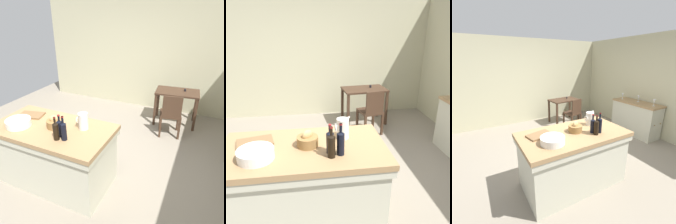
# 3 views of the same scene
# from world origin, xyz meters

# --- Properties ---
(ground_plane) EXTENTS (6.76, 6.76, 0.00)m
(ground_plane) POSITION_xyz_m (0.00, 0.00, 0.00)
(ground_plane) COLOR gray
(wall_back) EXTENTS (5.32, 0.12, 2.60)m
(wall_back) POSITION_xyz_m (0.00, 2.60, 1.30)
(wall_back) COLOR #B7B28E
(wall_back) RESTS_ON ground
(wall_right) EXTENTS (0.12, 5.20, 2.60)m
(wall_right) POSITION_xyz_m (2.60, 0.00, 1.30)
(wall_right) COLOR #B7B28E
(wall_right) RESTS_ON ground
(island_table) EXTENTS (1.66, 0.89, 0.90)m
(island_table) POSITION_xyz_m (-0.29, -0.67, 0.49)
(island_table) COLOR #99754C
(island_table) RESTS_ON ground
(side_cabinet) EXTENTS (0.52, 1.29, 0.89)m
(side_cabinet) POSITION_xyz_m (2.26, 0.16, 0.45)
(side_cabinet) COLOR #99754C
(side_cabinet) RESTS_ON ground
(writing_desk) EXTENTS (0.95, 0.64, 0.81)m
(writing_desk) POSITION_xyz_m (0.98, 1.90, 0.63)
(writing_desk) COLOR #3D281C
(writing_desk) RESTS_ON ground
(wooden_chair) EXTENTS (0.48, 0.48, 0.89)m
(wooden_chair) POSITION_xyz_m (0.98, 1.30, 0.48)
(wooden_chair) COLOR #3D281C
(wooden_chair) RESTS_ON ground
(pitcher) EXTENTS (0.17, 0.13, 0.26)m
(pitcher) POSITION_xyz_m (0.13, -0.53, 1.02)
(pitcher) COLOR silver
(pitcher) RESTS_ON island_table
(wash_bowl) EXTENTS (0.33, 0.33, 0.10)m
(wash_bowl) POSITION_xyz_m (-0.72, -0.82, 0.95)
(wash_bowl) COLOR silver
(wash_bowl) RESTS_ON island_table
(bread_basket) EXTENTS (0.21, 0.21, 0.17)m
(bread_basket) POSITION_xyz_m (-0.25, -0.65, 0.96)
(bread_basket) COLOR olive
(bread_basket) RESTS_ON island_table
(cutting_board) EXTENTS (0.40, 0.29, 0.02)m
(cutting_board) POSITION_xyz_m (-0.78, -0.52, 0.91)
(cutting_board) COLOR brown
(cutting_board) RESTS_ON island_table
(wine_bottle_dark) EXTENTS (0.07, 0.07, 0.32)m
(wine_bottle_dark) POSITION_xyz_m (0.05, -0.86, 1.03)
(wine_bottle_dark) COLOR black
(wine_bottle_dark) RESTS_ON island_table
(wine_bottle_amber) EXTENTS (0.07, 0.07, 0.29)m
(wine_bottle_amber) POSITION_xyz_m (-0.04, -0.81, 1.02)
(wine_bottle_amber) COLOR black
(wine_bottle_amber) RESTS_ON island_table
(wine_bottle_green) EXTENTS (0.07, 0.07, 0.30)m
(wine_bottle_green) POSITION_xyz_m (-0.03, -0.89, 1.03)
(wine_bottle_green) COLOR black
(wine_bottle_green) RESTS_ON island_table
(wine_glass_far_left) EXTENTS (0.07, 0.07, 0.17)m
(wine_glass_far_left) POSITION_xyz_m (2.26, -0.30, 1.01)
(wine_glass_far_left) COLOR white
(wine_glass_far_left) RESTS_ON side_cabinet
(wine_glass_left) EXTENTS (0.07, 0.07, 0.17)m
(wine_glass_left) POSITION_xyz_m (2.31, 0.18, 1.01)
(wine_glass_left) COLOR white
(wine_glass_left) RESTS_ON side_cabinet
(wine_glass_middle) EXTENTS (0.07, 0.07, 0.17)m
(wine_glass_middle) POSITION_xyz_m (2.20, 0.62, 1.01)
(wine_glass_middle) COLOR white
(wine_glass_middle) RESTS_ON side_cabinet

